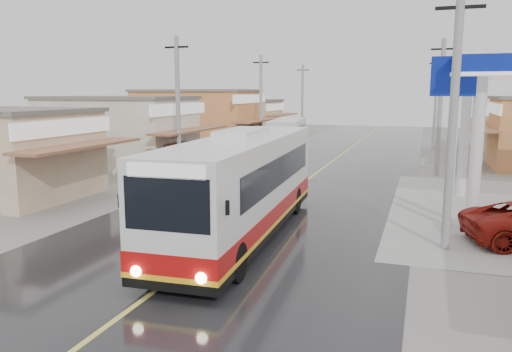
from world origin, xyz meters
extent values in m
plane|color=slate|center=(0.00, 0.00, 0.00)|extent=(120.00, 120.00, 0.00)
cube|color=black|center=(0.00, 15.00, 0.01)|extent=(12.00, 90.00, 0.02)
cube|color=#D8CC4C|center=(0.00, 15.00, 0.02)|extent=(0.15, 90.00, 0.01)
cylinder|color=white|center=(8.00, 9.00, 2.75)|extent=(0.44, 0.44, 5.50)
cylinder|color=white|center=(8.00, 3.00, 2.75)|extent=(0.44, 0.44, 5.50)
cube|color=white|center=(7.20, 3.00, 3.00)|extent=(0.25, 0.25, 6.00)
cube|color=#0A1C91|center=(7.20, 3.00, 5.50)|extent=(1.80, 0.30, 1.40)
cube|color=silver|center=(0.42, -0.68, 1.99)|extent=(3.02, 11.81, 2.88)
cube|color=black|center=(0.42, -0.68, 0.46)|extent=(3.04, 11.83, 0.29)
cube|color=#AC0F0E|center=(0.42, -0.68, 0.95)|extent=(3.06, 11.85, 0.54)
cube|color=yellow|center=(0.42, -0.68, 0.62)|extent=(3.07, 11.86, 0.14)
cube|color=black|center=(0.40, -0.19, 2.31)|extent=(2.93, 9.37, 0.97)
cube|color=black|center=(0.71, -6.47, 2.41)|extent=(2.14, 0.23, 1.27)
cube|color=black|center=(0.13, 5.11, 2.41)|extent=(2.14, 0.23, 1.07)
cube|color=white|center=(0.71, -6.47, 3.19)|extent=(1.94, 0.22, 0.34)
cube|color=silver|center=(0.42, -0.68, 3.58)|extent=(1.31, 2.98, 0.29)
cylinder|color=black|center=(-0.44, -4.82, 0.56)|extent=(0.39, 1.09, 1.07)
cylinder|color=black|center=(1.69, -4.72, 0.56)|extent=(0.39, 1.09, 1.07)
cylinder|color=black|center=(-0.83, 2.97, 0.56)|extent=(0.39, 1.09, 1.07)
cylinder|color=black|center=(1.30, 3.07, 0.56)|extent=(0.39, 1.09, 1.07)
sphere|color=#FFF2CC|center=(-0.12, -6.58, 0.75)|extent=(0.29, 0.29, 0.27)
sphere|color=#FFF2CC|center=(1.54, -6.50, 0.75)|extent=(0.29, 0.29, 0.27)
cube|color=black|center=(-0.67, -6.29, 2.36)|extent=(0.08, 0.08, 0.34)
cube|color=black|center=(2.06, -6.16, 2.36)|extent=(0.08, 0.08, 0.34)
cube|color=silver|center=(-4.35, 22.90, 1.63)|extent=(3.29, 8.52, 2.31)
cube|color=navy|center=(-4.35, 22.90, 0.85)|extent=(3.33, 8.56, 0.92)
cube|color=black|center=(-4.35, 22.90, 1.96)|extent=(3.15, 7.15, 0.83)
cube|color=black|center=(-3.81, 18.84, 1.96)|extent=(1.91, 0.37, 1.01)
cylinder|color=black|center=(-4.94, 19.84, 0.48)|extent=(0.40, 0.95, 0.92)
cylinder|color=black|center=(-2.98, 20.11, 0.48)|extent=(0.40, 0.95, 0.92)
cylinder|color=black|center=(-5.72, 25.70, 0.48)|extent=(0.40, 0.95, 0.92)
cylinder|color=black|center=(-3.76, 25.96, 0.48)|extent=(0.40, 0.95, 0.92)
imported|color=black|center=(-4.11, 3.72, 0.46)|extent=(1.10, 1.87, 0.93)
imported|color=#28792B|center=(-4.11, 3.51, 1.13)|extent=(0.65, 0.52, 1.54)
cube|color=#26262D|center=(-8.24, 11.20, 1.04)|extent=(2.13, 2.55, 1.42)
cube|color=brown|center=(-8.24, 11.20, 1.80)|extent=(2.20, 2.63, 0.11)
cylinder|color=black|center=(-8.67, 10.21, 0.33)|extent=(0.42, 0.68, 0.66)
cylinder|color=black|center=(-9.23, 11.63, 0.33)|extent=(0.42, 0.68, 0.66)
cylinder|color=black|center=(-7.26, 10.53, 0.33)|extent=(0.36, 0.66, 0.66)
cube|color=#26262D|center=(-8.13, 8.57, 0.95)|extent=(1.99, 2.36, 1.30)
cube|color=brown|center=(-8.13, 8.57, 1.65)|extent=(2.05, 2.42, 0.10)
cylinder|color=black|center=(-8.49, 7.65, 0.30)|extent=(0.40, 0.62, 0.60)
cylinder|color=black|center=(-9.05, 8.94, 0.30)|extent=(0.40, 0.62, 0.60)
cylinder|color=black|center=(-7.22, 7.98, 0.30)|extent=(0.35, 0.60, 0.60)
torus|color=black|center=(-5.66, 7.72, 0.10)|extent=(0.79, 0.79, 0.20)
torus|color=black|center=(-5.66, 7.72, 0.30)|extent=(0.79, 0.79, 0.20)
camera|label=1|loc=(6.19, -16.36, 4.93)|focal=35.00mm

